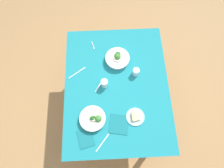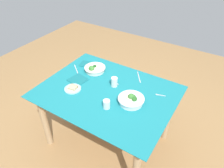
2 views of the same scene
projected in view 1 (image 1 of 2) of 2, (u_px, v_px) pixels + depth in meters
ground_plane at (115, 106)px, 2.71m from camera, size 6.00×6.00×0.00m
dining_table at (116, 90)px, 2.09m from camera, size 1.39×1.06×0.78m
broccoli_bowl_far at (117, 58)px, 2.05m from camera, size 0.26×0.26×0.11m
broccoli_bowl_near at (93, 119)px, 1.83m from camera, size 0.25×0.25×0.10m
bread_side_plate at (135, 117)px, 1.86m from camera, size 0.18×0.18×0.04m
water_glass_center at (136, 72)px, 1.99m from camera, size 0.07×0.07×0.09m
water_glass_side at (105, 83)px, 1.94m from camera, size 0.07×0.07×0.10m
fork_by_far_bowl at (98, 87)px, 1.98m from camera, size 0.10×0.07×0.00m
fork_by_near_bowl at (93, 46)px, 2.15m from camera, size 0.10×0.04×0.00m
table_knife_left at (77, 73)px, 2.03m from camera, size 0.13×0.18×0.00m
table_knife_right at (103, 143)px, 1.78m from camera, size 0.16×0.13×0.00m
napkin_folded_upper at (119, 124)px, 1.84m from camera, size 0.21×0.21×0.01m
napkin_folded_lower at (86, 138)px, 1.79m from camera, size 0.20×0.18×0.01m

